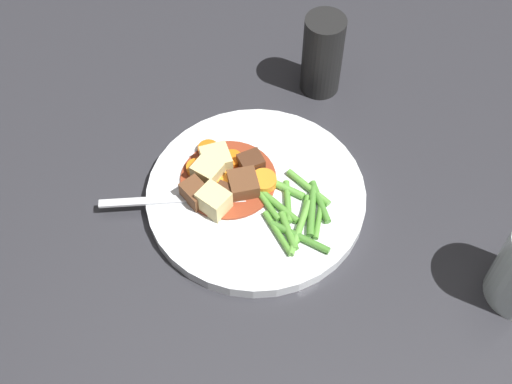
{
  "coord_description": "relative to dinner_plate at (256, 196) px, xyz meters",
  "views": [
    {
      "loc": [
        -0.1,
        0.46,
        0.7
      ],
      "look_at": [
        0.0,
        0.0,
        0.02
      ],
      "focal_mm": 48.44,
      "sensor_mm": 36.0,
      "label": 1
    }
  ],
  "objects": [
    {
      "name": "green_bean_2",
      "position": [
        -0.06,
        0.03,
        0.01
      ],
      "size": [
        0.01,
        0.07,
        0.01
      ],
      "primitive_type": "cylinder",
      "rotation": [
        0.0,
        1.57,
        4.7
      ],
      "color": "#599E38",
      "rests_on": "dinner_plate"
    },
    {
      "name": "fork",
      "position": [
        0.09,
        0.03,
        0.01
      ],
      "size": [
        0.17,
        0.07,
        0.0
      ],
      "color": "silver",
      "rests_on": "dinner_plate"
    },
    {
      "name": "green_bean_11",
      "position": [
        -0.03,
        -0.01,
        0.01
      ],
      "size": [
        0.06,
        0.03,
        0.01
      ],
      "primitive_type": "cylinder",
      "rotation": [
        0.0,
        1.57,
        5.97
      ],
      "color": "#66AD42",
      "rests_on": "dinner_plate"
    },
    {
      "name": "meat_chunk_2",
      "position": [
        0.03,
        0.02,
        0.02
      ],
      "size": [
        0.03,
        0.02,
        0.02
      ],
      "primitive_type": "cube",
      "rotation": [
        0.0,
        0.0,
        2.89
      ],
      "color": "#4C2B19",
      "rests_on": "dinner_plate"
    },
    {
      "name": "green_bean_10",
      "position": [
        -0.08,
        0.03,
        0.01
      ],
      "size": [
        0.01,
        0.05,
        0.01
      ],
      "primitive_type": "cylinder",
      "rotation": [
        0.0,
        1.57,
        4.74
      ],
      "color": "#599E38",
      "rests_on": "dinner_plate"
    },
    {
      "name": "ground_plane",
      "position": [
        0.0,
        0.0,
        -0.01
      ],
      "size": [
        3.0,
        3.0,
        0.0
      ],
      "primitive_type": "plane",
      "color": "#2D2D33"
    },
    {
      "name": "potato_chunk_2",
      "position": [
        0.06,
        -0.03,
        0.02
      ],
      "size": [
        0.05,
        0.05,
        0.03
      ],
      "primitive_type": "cube",
      "rotation": [
        0.0,
        0.0,
        2.11
      ],
      "color": "#EAD68C",
      "rests_on": "dinner_plate"
    },
    {
      "name": "dinner_plate",
      "position": [
        0.0,
        0.0,
        0.0
      ],
      "size": [
        0.27,
        0.27,
        0.02
      ],
      "primitive_type": "cylinder",
      "color": "white",
      "rests_on": "ground_plane"
    },
    {
      "name": "stew_sauce",
      "position": [
        0.04,
        -0.01,
        0.01
      ],
      "size": [
        0.12,
        0.12,
        0.0
      ],
      "primitive_type": "cylinder",
      "color": "#93381E",
      "rests_on": "dinner_plate"
    },
    {
      "name": "green_bean_3",
      "position": [
        -0.06,
        0.05,
        0.01
      ],
      "size": [
        0.07,
        0.03,
        0.01
      ],
      "primitive_type": "cylinder",
      "rotation": [
        0.0,
        1.57,
        5.98
      ],
      "color": "#4C8E33",
      "rests_on": "dinner_plate"
    },
    {
      "name": "meat_chunk_1",
      "position": [
        0.07,
        0.03,
        0.02
      ],
      "size": [
        0.04,
        0.04,
        0.02
      ],
      "primitive_type": "cube",
      "rotation": [
        0.0,
        0.0,
        0.92
      ],
      "color": "brown",
      "rests_on": "dinner_plate"
    },
    {
      "name": "carrot_slice_2",
      "position": [
        0.04,
        -0.04,
        0.01
      ],
      "size": [
        0.03,
        0.03,
        0.01
      ],
      "primitive_type": "cylinder",
      "rotation": [
        0.0,
        0.0,
        4.88
      ],
      "color": "orange",
      "rests_on": "dinner_plate"
    },
    {
      "name": "green_bean_8",
      "position": [
        -0.02,
        0.02,
        0.01
      ],
      "size": [
        0.04,
        0.04,
        0.01
      ],
      "primitive_type": "cylinder",
      "rotation": [
        0.0,
        1.57,
        5.46
      ],
      "color": "#599E38",
      "rests_on": "dinner_plate"
    },
    {
      "name": "green_bean_1",
      "position": [
        -0.06,
        0.04,
        0.01
      ],
      "size": [
        0.02,
        0.08,
        0.01
      ],
      "primitive_type": "cylinder",
      "rotation": [
        0.0,
        1.57,
        4.61
      ],
      "color": "#66AD42",
      "rests_on": "dinner_plate"
    },
    {
      "name": "meat_chunk_3",
      "position": [
        0.02,
        -0.0,
        0.02
      ],
      "size": [
        0.05,
        0.05,
        0.02
      ],
      "primitive_type": "cube",
      "rotation": [
        0.0,
        0.0,
        5.15
      ],
      "color": "brown",
      "rests_on": "dinner_plate"
    },
    {
      "name": "carrot_slice_3",
      "position": [
        0.07,
        -0.05,
        0.01
      ],
      "size": [
        0.03,
        0.03,
        0.01
      ],
      "primitive_type": "cylinder",
      "rotation": [
        0.0,
        0.0,
        0.16
      ],
      "color": "orange",
      "rests_on": "dinner_plate"
    },
    {
      "name": "carrot_slice_4",
      "position": [
        0.04,
        -0.0,
        0.01
      ],
      "size": [
        0.04,
        0.04,
        0.01
      ],
      "primitive_type": "cylinder",
      "rotation": [
        0.0,
        0.0,
        3.81
      ],
      "color": "orange",
      "rests_on": "dinner_plate"
    },
    {
      "name": "meat_chunk_0",
      "position": [
        0.01,
        -0.03,
        0.02
      ],
      "size": [
        0.04,
        0.04,
        0.02
      ],
      "primitive_type": "cube",
      "rotation": [
        0.0,
        0.0,
        0.65
      ],
      "color": "#4C2B19",
      "rests_on": "dinner_plate"
    },
    {
      "name": "carrot_slice_1",
      "position": [
        -0.01,
        -0.01,
        0.02
      ],
      "size": [
        0.04,
        0.04,
        0.01
      ],
      "primitive_type": "cylinder",
      "rotation": [
        0.0,
        0.0,
        2.33
      ],
      "color": "orange",
      "rests_on": "dinner_plate"
    },
    {
      "name": "green_bean_9",
      "position": [
        -0.05,
        0.05,
        0.01
      ],
      "size": [
        0.03,
        0.05,
        0.01
      ],
      "primitive_type": "cylinder",
      "rotation": [
        0.0,
        1.57,
        5.23
      ],
      "color": "#599E38",
      "rests_on": "dinner_plate"
    },
    {
      "name": "green_bean_7",
      "position": [
        -0.06,
        -0.02,
        0.01
      ],
      "size": [
        0.06,
        0.04,
        0.01
      ],
      "primitive_type": "cylinder",
      "rotation": [
        0.0,
        1.57,
        5.71
      ],
      "color": "#66AD42",
      "rests_on": "dinner_plate"
    },
    {
      "name": "green_bean_0",
      "position": [
        -0.08,
        -0.0,
        0.01
      ],
      "size": [
        0.03,
        0.06,
        0.01
      ],
      "primitive_type": "cylinder",
      "rotation": [
        0.0,
        1.57,
        5.2
      ],
      "color": "#4C8E33",
      "rests_on": "dinner_plate"
    },
    {
      "name": "potato_chunk_1",
      "position": [
        0.04,
        0.03,
        0.02
      ],
      "size": [
        0.04,
        0.04,
        0.03
      ],
      "primitive_type": "cube",
      "rotation": [
        0.0,
        0.0,
        2.69
      ],
      "color": "#EAD68C",
      "rests_on": "dinner_plate"
    },
    {
      "name": "green_bean_4",
      "position": [
        -0.04,
        0.01,
        0.01
      ],
      "size": [
        0.02,
        0.06,
        0.01
      ],
      "primitive_type": "cylinder",
      "rotation": [
        0.0,
        1.57,
        4.97
      ],
      "color": "#599E38",
      "rests_on": "dinner_plate"
    },
    {
      "name": "potato_chunk_0",
      "position": [
        0.06,
        -0.01,
        0.02
      ],
      "size": [
        0.04,
        0.04,
        0.03
      ],
      "primitive_type": "cube",
      "rotation": [
        0.0,
        0.0,
        4.35
      ],
      "color": "#EAD68C",
      "rests_on": "dinner_plate"
    },
    {
      "name": "pepper_mill",
      "position": [
        -0.04,
        -0.2,
        0.05
      ],
      "size": [
        0.05,
        0.05,
        0.12
      ],
      "primitive_type": "cylinder",
      "color": "black",
      "rests_on": "ground_plane"
    },
    {
      "name": "carrot_slice_0",
      "position": [
        0.08,
        -0.01,
        0.01
      ],
      "size": [
        0.03,
        0.03,
        0.01
      ],
      "primitive_type": "cylinder",
      "rotation": [
        0.0,
        0.0,
        5.15
      ],
      "color": "orange",
      "rests_on": "dinner_plate"
    },
    {
      "name": "green_bean_5",
      "position": [
        -0.04,
        0.05,
        0.01
      ],
      "size": [
        0.05,
        0.05,
        0.01
      ],
      "primitive_type": "cylinder",
      "rotation": [
        0.0,
        1.57,
        5.41
      ],
      "color": "#599E38",
      "rests_on": "dinner_plate"
    },
    {
      "name": "green_bean_6",
      "position": [
        -0.03,
        0.02,
        0.01
      ],
      "size": [
        0.05,
        0.04,
        0.01
      ],
      "primitive_type": "cylinder",
      "rotation": [
        0.0,
        1.57,
        5.72
      ],
      "color": "#599E38",
      "rests_on": "dinner_plate"
    },
    {
      "name": "green_bean_12",
      "position": [
        -0.07,
        0.02,
        0.01
      ],
      "size": [
        0.02,
        0.07,
        0.01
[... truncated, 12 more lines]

